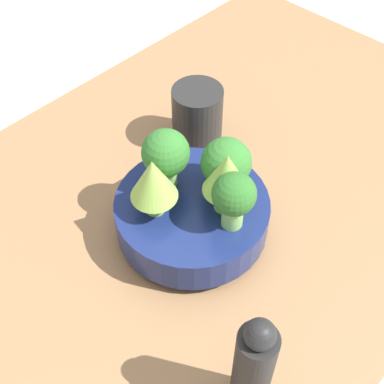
% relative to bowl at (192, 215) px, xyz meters
% --- Properties ---
extents(ground_plane, '(6.00, 6.00, 0.00)m').
position_rel_bowl_xyz_m(ground_plane, '(0.02, 0.04, -0.08)').
color(ground_plane, silver).
extents(table, '(1.13, 0.67, 0.05)m').
position_rel_bowl_xyz_m(table, '(0.02, 0.04, -0.06)').
color(table, olive).
rests_on(table, ground_plane).
extents(bowl, '(0.20, 0.20, 0.06)m').
position_rel_bowl_xyz_m(bowl, '(0.00, 0.00, 0.00)').
color(bowl, navy).
rests_on(bowl, table).
extents(broccoli_floret_back, '(0.06, 0.06, 0.09)m').
position_rel_bowl_xyz_m(broccoli_floret_back, '(0.00, 0.05, 0.08)').
color(broccoli_floret_back, '#7AB256').
rests_on(broccoli_floret_back, bowl).
extents(romanesco_piece_far, '(0.06, 0.06, 0.09)m').
position_rel_bowl_xyz_m(romanesco_piece_far, '(-0.04, 0.02, 0.08)').
color(romanesco_piece_far, '#7AB256').
rests_on(romanesco_piece_far, bowl).
extents(broccoli_floret_right, '(0.07, 0.07, 0.08)m').
position_rel_bowl_xyz_m(broccoli_floret_right, '(0.05, -0.01, 0.07)').
color(broccoli_floret_right, '#6BA34C').
rests_on(broccoli_floret_right, bowl).
extents(romanesco_piece_near, '(0.06, 0.06, 0.09)m').
position_rel_bowl_xyz_m(romanesco_piece_near, '(0.03, -0.03, 0.08)').
color(romanesco_piece_near, '#7AB256').
rests_on(romanesco_piece_near, bowl).
extents(broccoli_floret_front, '(0.05, 0.05, 0.08)m').
position_rel_bowl_xyz_m(broccoli_floret_front, '(0.01, -0.06, 0.08)').
color(broccoli_floret_front, '#7AB256').
rests_on(broccoli_floret_front, bowl).
extents(cup, '(0.08, 0.08, 0.10)m').
position_rel_bowl_xyz_m(cup, '(0.14, 0.12, 0.01)').
color(cup, black).
rests_on(cup, table).
extents(pepper_mill, '(0.04, 0.04, 0.17)m').
position_rel_bowl_xyz_m(pepper_mill, '(-0.12, -0.20, 0.04)').
color(pepper_mill, black).
rests_on(pepper_mill, table).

